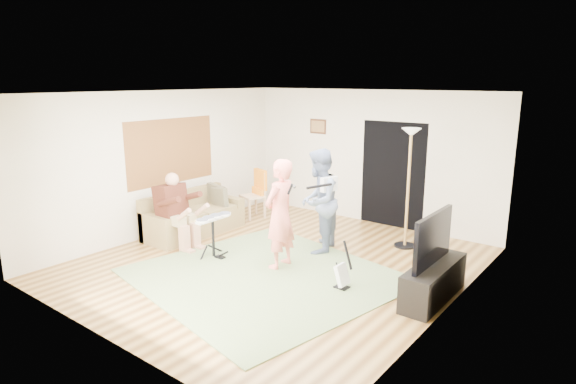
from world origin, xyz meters
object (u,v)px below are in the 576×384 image
at_px(guitar_spare, 343,275).
at_px(sofa, 191,219).
at_px(drum_kit, 213,239).
at_px(television, 433,239).
at_px(tv_cabinet, 434,282).
at_px(singer, 280,214).
at_px(guitarist, 319,201).
at_px(torchiere_lamp, 409,167).
at_px(dining_chair, 254,200).

bearing_deg(guitar_spare, sofa, 173.61).
distance_m(drum_kit, television, 3.56).
distance_m(tv_cabinet, television, 0.60).
height_order(singer, guitarist, guitarist).
xyz_separation_m(sofa, guitar_spare, (3.65, -0.41, -0.06)).
distance_m(singer, tv_cabinet, 2.46).
bearing_deg(torchiere_lamp, tv_cabinet, -55.48).
xyz_separation_m(drum_kit, guitarist, (1.22, 1.31, 0.57)).
bearing_deg(sofa, guitarist, 14.74).
bearing_deg(singer, dining_chair, -133.18).
bearing_deg(sofa, dining_chair, 81.43).
height_order(guitarist, dining_chair, guitarist).
distance_m(drum_kit, torchiere_lamp, 3.54).
xyz_separation_m(sofa, drum_kit, (1.29, -0.65, 0.05)).
relative_size(drum_kit, torchiere_lamp, 0.35).
distance_m(drum_kit, tv_cabinet, 3.57).
height_order(sofa, torchiere_lamp, torchiere_lamp).
relative_size(drum_kit, guitar_spare, 1.00).
distance_m(guitarist, torchiere_lamp, 1.67).
xyz_separation_m(torchiere_lamp, tv_cabinet, (1.19, -1.73, -1.19)).
distance_m(guitarist, guitar_spare, 1.71).
bearing_deg(drum_kit, torchiere_lamp, 46.50).
relative_size(sofa, guitarist, 1.11).
height_order(dining_chair, television, television).
relative_size(tv_cabinet, television, 1.22).
relative_size(guitarist, dining_chair, 1.73).
bearing_deg(guitarist, singer, -22.20).
relative_size(drum_kit, singer, 0.42).
bearing_deg(tv_cabinet, guitarist, 165.28).
distance_m(singer, torchiere_lamp, 2.47).
relative_size(drum_kit, dining_chair, 0.71).
height_order(drum_kit, dining_chair, dining_chair).
xyz_separation_m(drum_kit, guitar_spare, (2.36, 0.24, -0.11)).
distance_m(guitarist, dining_chair, 2.49).
xyz_separation_m(singer, tv_cabinet, (2.35, 0.37, -0.61)).
relative_size(singer, tv_cabinet, 1.24).
bearing_deg(tv_cabinet, drum_kit, -168.55).
relative_size(singer, torchiere_lamp, 0.82).
xyz_separation_m(drum_kit, dining_chair, (-1.05, 2.20, 0.05)).
height_order(sofa, singer, singer).
bearing_deg(drum_kit, guitar_spare, 5.84).
relative_size(sofa, television, 1.72).
distance_m(dining_chair, tv_cabinet, 4.79).
height_order(drum_kit, guitar_spare, drum_kit).
height_order(torchiere_lamp, dining_chair, torchiere_lamp).
xyz_separation_m(sofa, dining_chair, (0.23, 1.55, 0.10)).
distance_m(sofa, singer, 2.53).
height_order(singer, guitar_spare, singer).
height_order(drum_kit, guitarist, guitarist).
bearing_deg(torchiere_lamp, television, -56.63).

